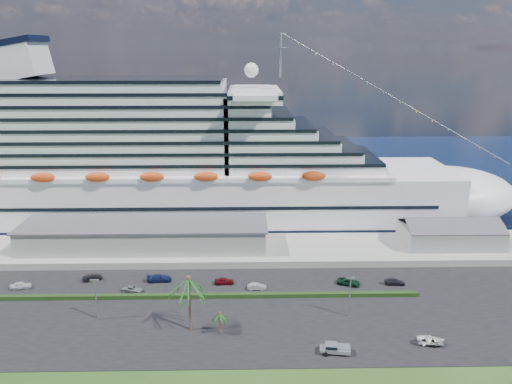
{
  "coord_description": "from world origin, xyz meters",
  "views": [
    {
      "loc": [
        0.43,
        -77.19,
        49.86
      ],
      "look_at": [
        2.6,
        30.0,
        18.84
      ],
      "focal_mm": 35.0,
      "sensor_mm": 36.0,
      "label": 1
    }
  ],
  "objects_px": {
    "parked_car_3": "(159,278)",
    "pickup_truck": "(335,348)",
    "cruise_ship": "(170,167)",
    "boat_trailer": "(431,340)"
  },
  "relations": [
    {
      "from": "parked_car_3",
      "to": "pickup_truck",
      "type": "height_order",
      "value": "pickup_truck"
    },
    {
      "from": "cruise_ship",
      "to": "parked_car_3",
      "type": "relative_size",
      "value": 35.53
    },
    {
      "from": "cruise_ship",
      "to": "boat_trailer",
      "type": "distance_m",
      "value": 86.47
    },
    {
      "from": "cruise_ship",
      "to": "parked_car_3",
      "type": "height_order",
      "value": "cruise_ship"
    },
    {
      "from": "pickup_truck",
      "to": "parked_car_3",
      "type": "bearing_deg",
      "value": 140.9
    },
    {
      "from": "parked_car_3",
      "to": "pickup_truck",
      "type": "distance_m",
      "value": 44.07
    },
    {
      "from": "parked_car_3",
      "to": "boat_trailer",
      "type": "xyz_separation_m",
      "value": [
        51.3,
        -25.7,
        0.26
      ]
    },
    {
      "from": "cruise_ship",
      "to": "boat_trailer",
      "type": "xyz_separation_m",
      "value": [
        53.82,
        -65.87,
        -15.53
      ]
    },
    {
      "from": "parked_car_3",
      "to": "pickup_truck",
      "type": "relative_size",
      "value": 1.0
    },
    {
      "from": "parked_car_3",
      "to": "boat_trailer",
      "type": "distance_m",
      "value": 57.38
    }
  ]
}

